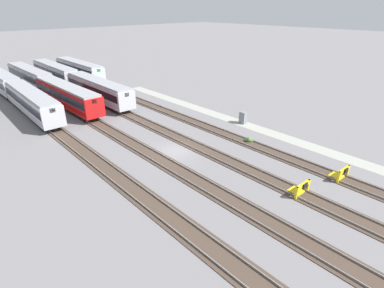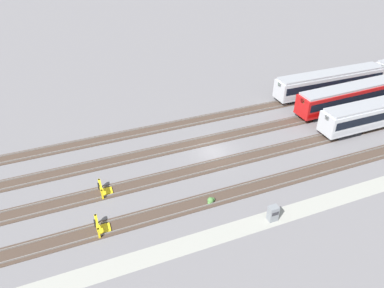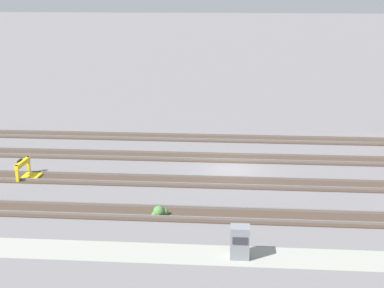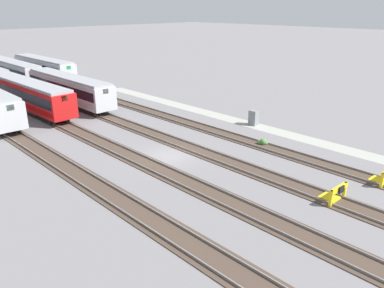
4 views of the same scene
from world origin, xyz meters
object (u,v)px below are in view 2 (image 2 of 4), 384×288
Objects in this scene: subway_car_front_row_centre at (382,112)px; subway_car_front_row_leftmost at (330,82)px; subway_car_back_row_leftmost at (354,96)px; weed_clump at (211,200)px; electrical_cabinet at (273,213)px; bumper_stop_near_inner_track at (103,189)px; bumper_stop_nearest_track at (100,226)px.

subway_car_front_row_leftmost is at bearing 90.00° from subway_car_front_row_centre.
subway_car_back_row_leftmost is at bearing -90.00° from subway_car_front_row_leftmost.
weed_clump is at bearing -158.54° from subway_car_back_row_leftmost.
bumper_stop_near_inner_track is at bearing 145.02° from electrical_cabinet.
electrical_cabinet is (-22.45, -19.93, -1.24)m from subway_car_front_row_leftmost.
bumper_stop_nearest_track is 2.18× the size of weed_clump.
bumper_stop_near_inner_track is 11.01m from weed_clump.
subway_car_front_row_centre is 1.00× the size of subway_car_back_row_leftmost.
electrical_cabinet is at bearing -156.60° from subway_car_front_row_centre.
electrical_cabinet is 1.74× the size of weed_clump.
bumper_stop_nearest_track reaches higher than weed_clump.
subway_car_front_row_leftmost reaches higher than electrical_cabinet.
subway_car_front_row_centre is 8.96× the size of bumper_stop_nearest_track.
subway_car_back_row_leftmost is at bearing 8.01° from bumper_stop_near_inner_track.
subway_car_back_row_leftmost is 9.00× the size of bumper_stop_nearest_track.
bumper_stop_near_inner_track is at bearing 179.94° from subway_car_front_row_centre.
electrical_cabinet is (-22.45, -9.71, -1.24)m from subway_car_front_row_centre.
subway_car_front_row_leftmost is 1.00× the size of subway_car_front_row_centre.
subway_car_back_row_leftmost reaches higher than electrical_cabinet.
subway_car_front_row_leftmost is 5.05m from subway_car_back_row_leftmost.
electrical_cabinet is 6.18m from weed_clump.
subway_car_back_row_leftmost is 39.02m from bumper_stop_nearest_track.
subway_car_front_row_centre and subway_car_back_row_leftmost have the same top height.
subway_car_back_row_leftmost is 11.29× the size of electrical_cabinet.
bumper_stop_near_inner_track is 17.01m from electrical_cabinet.
bumper_stop_near_inner_track is at bearing -164.38° from subway_car_front_row_leftmost.
bumper_stop_nearest_track is 1.00× the size of bumper_stop_near_inner_track.
subway_car_back_row_leftmost is at bearing 90.00° from subway_car_front_row_centre.
weed_clump is at bearing -1.81° from bumper_stop_nearest_track.
subway_car_front_row_leftmost is 31.06m from weed_clump.
electrical_cabinet is at bearing -17.13° from bumper_stop_nearest_track.
subway_car_back_row_leftmost is at bearing 15.16° from bumper_stop_nearest_track.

